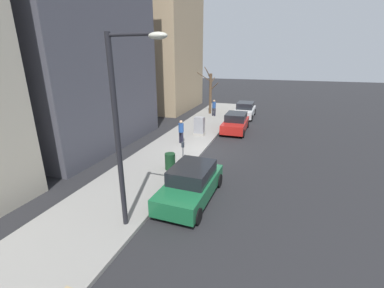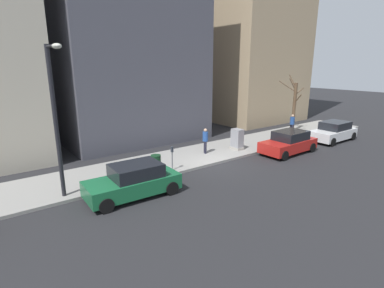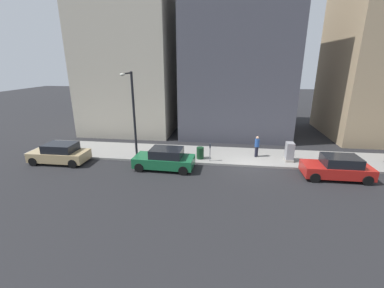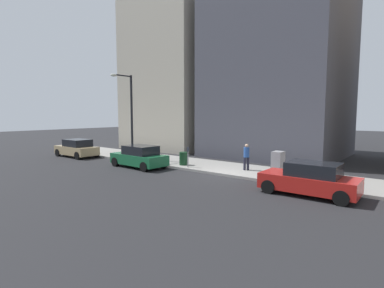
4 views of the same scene
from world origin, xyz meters
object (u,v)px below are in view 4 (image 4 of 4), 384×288
object	(u,v)px
streetlamp	(129,110)
office_block_center	(280,66)
parking_meter	(188,155)
pedestrian_midblock	(246,155)
parked_car_tan	(77,148)
trash_bin	(183,158)
parked_car_red	(310,179)
office_tower_right	(179,72)
parked_car_green	(139,157)
utility_box	(278,164)

from	to	relation	value
streetlamp	office_block_center	world-z (taller)	office_block_center
parking_meter	pedestrian_midblock	distance (m)	3.86
parked_car_tan	trash_bin	bearing A→B (deg)	-80.03
parked_car_red	parked_car_tan	distance (m)	19.59
parking_meter	office_tower_right	bearing A→B (deg)	43.56
office_tower_right	trash_bin	bearing A→B (deg)	-137.62
parking_meter	office_tower_right	size ratio (longest dim) A/B	0.08
parking_meter	streetlamp	xyz separation A→B (m)	(-0.17, 5.75, 3.04)
office_block_center	parking_meter	bearing A→B (deg)	169.60
parked_car_tan	office_block_center	xyz separation A→B (m)	(11.80, -13.09, 7.13)
parked_car_tan	trash_bin	distance (m)	10.58
parked_car_red	parked_car_tan	bearing A→B (deg)	89.18
parked_car_green	parked_car_red	bearing A→B (deg)	-88.18
streetlamp	office_tower_right	world-z (taller)	office_tower_right
parked_car_green	utility_box	world-z (taller)	utility_box
pedestrian_midblock	office_block_center	xyz separation A→B (m)	(8.87, 1.67, 6.78)
office_tower_right	parked_car_tan	bearing A→B (deg)	169.92
parked_car_tan	trash_bin	size ratio (longest dim) A/B	4.68
parking_meter	pedestrian_midblock	world-z (taller)	pedestrian_midblock
utility_box	pedestrian_midblock	bearing A→B (deg)	75.08
parked_car_green	trash_bin	size ratio (longest dim) A/B	4.73
office_tower_right	streetlamp	bearing A→B (deg)	-160.64
parked_car_red	streetlamp	size ratio (longest dim) A/B	0.65
parked_car_tan	streetlamp	xyz separation A→B (m)	(1.29, -5.44, 3.28)
utility_box	office_block_center	size ratio (longest dim) A/B	0.09
parked_car_red	utility_box	bearing A→B (deg)	45.61
parked_car_tan	utility_box	bearing A→B (deg)	-82.73
parked_car_green	streetlamp	size ratio (longest dim) A/B	0.65
parked_car_red	pedestrian_midblock	xyz separation A→B (m)	(3.02, 4.83, 0.35)
parked_car_red	trash_bin	size ratio (longest dim) A/B	4.69
parked_car_tan	streetlamp	bearing A→B (deg)	-77.09
pedestrian_midblock	trash_bin	bearing A→B (deg)	134.78
office_tower_right	parked_car_green	bearing A→B (deg)	-151.42
parked_car_green	parking_meter	distance (m)	3.47
parked_car_tan	parking_meter	distance (m)	11.29
parked_car_red	parked_car_green	xyz separation A→B (m)	(0.01, 11.49, 0.00)
parked_car_red	parking_meter	world-z (taller)	parked_car_red
parked_car_red	parked_car_green	bearing A→B (deg)	89.39
streetlamp	office_tower_right	distance (m)	11.24
parked_car_tan	pedestrian_midblock	xyz separation A→B (m)	(2.93, -14.76, 0.35)
parked_car_green	pedestrian_midblock	distance (m)	7.32
parking_meter	pedestrian_midblock	size ratio (longest dim) A/B	0.81
streetlamp	office_tower_right	size ratio (longest dim) A/B	0.40
parked_car_red	office_block_center	world-z (taller)	office_block_center
trash_bin	office_tower_right	distance (m)	14.62
parking_meter	office_block_center	bearing A→B (deg)	-10.40
parked_car_red	parked_car_green	world-z (taller)	same
parked_car_red	trash_bin	world-z (taller)	parked_car_red
parking_meter	trash_bin	bearing A→B (deg)	60.13
pedestrian_midblock	office_tower_right	xyz separation A→B (m)	(8.21, 12.78, 7.09)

